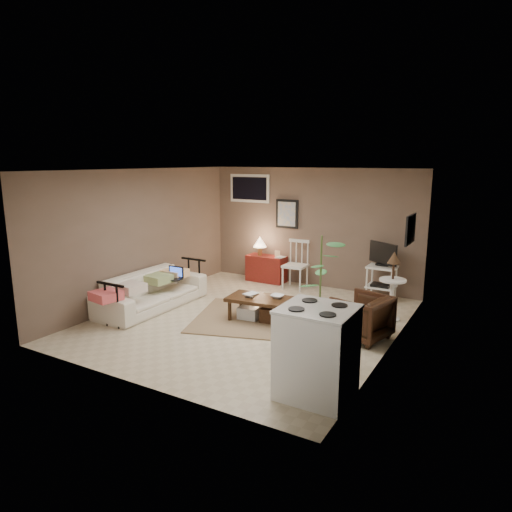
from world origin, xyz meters
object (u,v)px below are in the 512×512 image
Objects in this scene: red_console at (266,266)px; tv_stand at (382,270)px; side_table at (393,278)px; spindle_chair at (296,266)px; armchair at (362,315)px; coffee_table at (262,307)px; stove at (317,352)px; sofa at (152,285)px; potted_plant at (320,294)px.

tv_stand is at bearing -3.02° from red_console.
red_console is 0.85× the size of side_table.
spindle_chair is 2.79m from armchair.
coffee_table is 1.07× the size of tv_stand.
armchair reaches higher than coffee_table.
stove is at bearing -46.51° from coffee_table.
spindle_chair reaches higher than red_console.
stove is (2.04, -3.82, 0.05)m from spindle_chair.
coffee_table is 2.04m from sofa.
side_table is (3.78, 1.46, 0.29)m from sofa.
armchair is (3.61, 0.45, -0.05)m from sofa.
side_table is at bearing -23.77° from spindle_chair.
armchair is (0.25, -1.98, -0.22)m from tv_stand.
spindle_chair is 4.33m from stove.
tv_stand is (2.50, -0.13, 0.24)m from red_console.
coffee_table is 2.44m from stove.
side_table is at bearing -66.33° from tv_stand.
stove reaches higher than spindle_chair.
potted_plant is (1.34, -0.90, 0.65)m from coffee_table.
stove reaches higher than sofa.
stove is at bearing -61.88° from spindle_chair.
tv_stand is at bearing 0.75° from spindle_chair.
sofa is 2.17× the size of spindle_chair.
coffee_table is 0.55× the size of sofa.
red_console is 3.14m from side_table.
coffee_table is at bearing -79.75° from spindle_chair.
potted_plant is at bearing -90.22° from tv_stand.
stove is at bearing -110.99° from sofa.
side_table is at bearing 87.76° from stove.
armchair is at bearing 3.55° from coffee_table.
spindle_chair is at bearing 100.25° from coffee_table.
spindle_chair is at bearing -11.32° from red_console.
armchair is 0.43× the size of potted_plant.
stove is (0.06, -1.86, 0.15)m from armchair.
side_table is 0.68× the size of potted_plant.
spindle_chair is 0.58× the size of potted_plant.
stove is (0.32, -0.86, -0.38)m from potted_plant.
armchair is (-0.18, -1.01, -0.34)m from side_table.
coffee_table is 2.15m from side_table.
side_table is (2.92, -1.10, 0.37)m from red_console.
red_console is 0.79m from spindle_chair.
coffee_table is 2.51m from tv_stand.
stove is at bearing -69.36° from potted_plant.
potted_plant is 1.63× the size of stove.
potted_plant is at bearing -59.87° from spindle_chair.
spindle_chair is (-0.37, 2.06, 0.22)m from coffee_table.
potted_plant is (-0.01, -2.98, 0.31)m from tv_stand.
tv_stand is at bearing 89.78° from potted_plant.
red_console reaches higher than sofa.
spindle_chair reaches higher than sofa.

